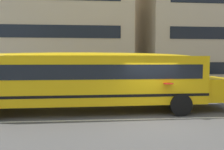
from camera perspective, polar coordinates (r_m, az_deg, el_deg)
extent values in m
plane|color=#54514F|center=(9.29, 11.70, -12.20)|extent=(400.00, 400.00, 0.00)
cube|color=gray|center=(16.53, 4.48, -4.95)|extent=(120.00, 3.00, 0.01)
cube|color=silver|center=(9.29, 11.70, -12.18)|extent=(110.00, 0.16, 0.01)
cube|color=yellow|center=(10.27, -6.92, -1.09)|extent=(11.55, 2.86, 2.30)
cube|color=yellow|center=(12.11, 26.10, -3.43)|extent=(1.72, 2.23, 1.15)
cube|color=black|center=(12.62, 29.30, -5.02)|extent=(0.27, 2.62, 0.38)
cube|color=black|center=(10.24, -6.94, 1.22)|extent=(10.86, 2.89, 0.67)
cube|color=black|center=(10.35, -6.88, -4.84)|extent=(11.57, 2.89, 0.13)
ellipsoid|color=yellow|center=(10.23, -6.97, 5.34)|extent=(11.09, 2.64, 0.38)
cylinder|color=red|center=(9.43, 15.82, -2.37)|extent=(0.47, 0.47, 0.03)
cylinder|color=black|center=(12.41, 14.01, -5.65)|extent=(1.05, 0.32, 1.05)
cylinder|color=black|center=(10.03, 19.02, -8.05)|extent=(1.05, 0.32, 1.05)
cylinder|color=black|center=(12.60, -27.10, -5.83)|extent=(1.05, 0.32, 1.05)
cube|color=#C6B28E|center=(24.14, -15.26, 12.99)|extent=(15.60, 11.54, 12.80)
cube|color=black|center=(18.20, -18.49, 1.74)|extent=(13.10, 0.04, 1.10)
cube|color=black|center=(18.36, -18.72, 11.76)|extent=(13.10, 0.04, 1.10)
cube|color=#C6B28E|center=(28.09, 24.76, 11.48)|extent=(16.31, 13.55, 12.80)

